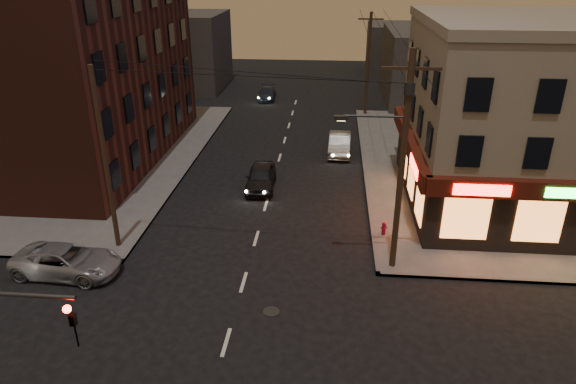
# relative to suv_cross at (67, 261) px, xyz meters

# --- Properties ---
(ground) EXTENTS (120.00, 120.00, 0.00)m
(ground) POSITION_rel_suv_cross_xyz_m (8.19, -4.00, -0.68)
(ground) COLOR black
(ground) RESTS_ON ground
(sidewalk_ne) EXTENTS (24.00, 28.00, 0.15)m
(sidewalk_ne) POSITION_rel_suv_cross_xyz_m (26.19, 15.00, -0.61)
(sidewalk_ne) COLOR #514F4C
(sidewalk_ne) RESTS_ON ground
(sidewalk_nw) EXTENTS (24.00, 28.00, 0.15)m
(sidewalk_nw) POSITION_rel_suv_cross_xyz_m (-9.81, 15.00, -0.61)
(sidewalk_nw) COLOR #514F4C
(sidewalk_nw) RESTS_ON ground
(pizza_building) EXTENTS (15.85, 12.85, 10.50)m
(pizza_building) POSITION_rel_suv_cross_xyz_m (24.12, 9.43, 4.66)
(pizza_building) COLOR gray
(pizza_building) RESTS_ON sidewalk_ne
(brick_apartment) EXTENTS (12.00, 20.00, 13.00)m
(brick_apartment) POSITION_rel_suv_cross_xyz_m (-6.31, 15.00, 5.97)
(brick_apartment) COLOR #421D15
(brick_apartment) RESTS_ON sidewalk_nw
(bg_building_ne_a) EXTENTS (10.00, 12.00, 7.00)m
(bg_building_ne_a) POSITION_rel_suv_cross_xyz_m (22.19, 34.00, 2.82)
(bg_building_ne_a) COLOR #3F3D3A
(bg_building_ne_a) RESTS_ON ground
(bg_building_nw) EXTENTS (9.00, 10.00, 8.00)m
(bg_building_nw) POSITION_rel_suv_cross_xyz_m (-4.81, 38.00, 3.32)
(bg_building_nw) COLOR #3F3D3A
(bg_building_nw) RESTS_ON ground
(bg_building_ne_b) EXTENTS (8.00, 8.00, 6.00)m
(bg_building_ne_b) POSITION_rel_suv_cross_xyz_m (20.19, 48.00, 2.32)
(bg_building_ne_b) COLOR #3F3D3A
(bg_building_ne_b) RESTS_ON ground
(utility_pole_main) EXTENTS (4.20, 0.44, 10.00)m
(utility_pole_main) POSITION_rel_suv_cross_xyz_m (14.88, 1.80, 5.08)
(utility_pole_main) COLOR #382619
(utility_pole_main) RESTS_ON sidewalk_ne
(utility_pole_far) EXTENTS (0.26, 0.26, 9.00)m
(utility_pole_far) POSITION_rel_suv_cross_xyz_m (14.99, 28.00, 3.97)
(utility_pole_far) COLOR #382619
(utility_pole_far) RESTS_ON sidewalk_ne
(utility_pole_west) EXTENTS (0.24, 0.24, 9.00)m
(utility_pole_west) POSITION_rel_suv_cross_xyz_m (1.39, 2.50, 3.97)
(utility_pole_west) COLOR #382619
(utility_pole_west) RESTS_ON sidewalk_nw
(suv_cross) EXTENTS (5.07, 2.62, 1.37)m
(suv_cross) POSITION_rel_suv_cross_xyz_m (0.00, 0.00, 0.00)
(suv_cross) COLOR gray
(suv_cross) RESTS_ON ground
(sedan_near) EXTENTS (1.88, 4.38, 1.47)m
(sedan_near) POSITION_rel_suv_cross_xyz_m (7.56, 10.52, 0.05)
(sedan_near) COLOR black
(sedan_near) RESTS_ON ground
(sedan_mid) EXTENTS (1.72, 4.57, 1.49)m
(sedan_mid) POSITION_rel_suv_cross_xyz_m (12.56, 17.35, 0.06)
(sedan_mid) COLOR slate
(sedan_mid) RESTS_ON ground
(sedan_far) EXTENTS (1.85, 4.21, 1.20)m
(sedan_far) POSITION_rel_suv_cross_xyz_m (5.15, 32.96, -0.08)
(sedan_far) COLOR #192332
(sedan_far) RESTS_ON ground
(fire_hydrant) EXTENTS (0.33, 0.33, 0.73)m
(fire_hydrant) POSITION_rel_suv_cross_xyz_m (14.81, 4.74, -0.13)
(fire_hydrant) COLOR maroon
(fire_hydrant) RESTS_ON sidewalk_ne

